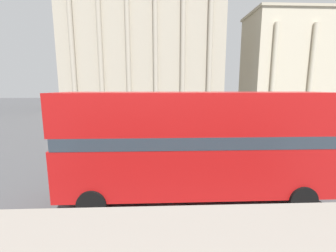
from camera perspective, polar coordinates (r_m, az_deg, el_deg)
double_decker_bus at (r=8.94m, az=6.83°, el=-4.02°), size 10.36×2.68×4.36m
plaza_building_left at (r=51.67m, az=-6.01°, el=19.18°), size 31.96×16.47×26.08m
plaza_building_right at (r=59.29m, az=32.79°, el=13.48°), size 28.65×11.52×19.88m
traffic_light_near at (r=13.62m, az=-6.41°, el=0.44°), size 0.42×0.24×3.58m
traffic_light_mid at (r=22.18m, az=1.02°, el=4.92°), size 0.42×0.24×4.11m
traffic_light_far at (r=29.49m, az=-8.42°, el=5.41°), size 0.42×0.24×3.59m
pedestrian_yellow at (r=30.95m, az=12.15°, el=2.90°), size 0.32×0.32×1.67m
pedestrian_olive at (r=21.55m, az=12.24°, el=0.22°), size 0.32×0.32×1.81m
pedestrian_blue at (r=24.67m, az=-1.08°, el=1.29°), size 0.32×0.32×1.59m
pedestrian_grey at (r=23.29m, az=10.83°, el=0.97°), size 0.32×0.32×1.81m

